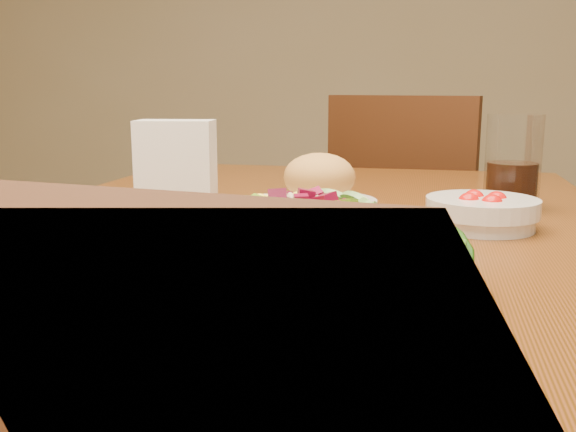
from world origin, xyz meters
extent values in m
cube|color=brown|center=(0.00, 0.00, 0.73)|extent=(0.90, 1.40, 0.04)
cylinder|color=#33180A|center=(-0.39, 0.64, 0.35)|extent=(0.07, 0.07, 0.71)
cylinder|color=#33180A|center=(0.39, 0.64, 0.35)|extent=(0.07, 0.07, 0.71)
cube|color=#33180A|center=(0.16, 1.08, 0.43)|extent=(0.53, 0.53, 0.04)
cylinder|color=#33180A|center=(0.39, 1.20, 0.21)|extent=(0.04, 0.04, 0.41)
cylinder|color=#33180A|center=(0.04, 1.31, 0.21)|extent=(0.04, 0.04, 0.41)
cylinder|color=#33180A|center=(0.28, 0.86, 0.21)|extent=(0.04, 0.04, 0.41)
cylinder|color=#33180A|center=(-0.07, 0.96, 0.21)|extent=(0.04, 0.04, 0.41)
cube|color=#33180A|center=(0.10, 0.89, 0.68)|extent=(0.39, 0.15, 0.46)
cylinder|color=silver|center=(0.05, -0.24, 0.76)|extent=(0.31, 0.31, 0.02)
ellipsoid|color=#0D3304|center=(0.05, -0.24, 0.79)|extent=(0.21, 0.21, 0.05)
cube|color=silver|center=(0.18, -0.27, 0.77)|extent=(0.05, 0.18, 0.01)
cylinder|color=silver|center=(0.01, 0.15, 0.76)|extent=(0.18, 0.18, 0.02)
ellipsoid|color=#B87F46|center=(0.01, 0.15, 0.80)|extent=(0.11, 0.11, 0.07)
cylinder|color=silver|center=(0.25, 0.08, 0.77)|extent=(0.15, 0.15, 0.04)
sphere|color=red|center=(0.26, 0.09, 0.78)|extent=(0.03, 0.03, 0.03)
sphere|color=red|center=(0.24, 0.09, 0.78)|extent=(0.03, 0.03, 0.03)
sphere|color=red|center=(0.23, 0.07, 0.78)|extent=(0.03, 0.03, 0.03)
sphere|color=red|center=(0.26, 0.06, 0.78)|extent=(0.03, 0.03, 0.03)
cylinder|color=silver|center=(0.30, 0.23, 0.82)|extent=(0.08, 0.08, 0.15)
cylinder|color=black|center=(0.30, 0.23, 0.79)|extent=(0.08, 0.08, 0.07)
cube|color=white|center=(-0.18, 0.06, 0.82)|extent=(0.12, 0.07, 0.14)
cube|color=white|center=(-0.18, 0.06, 0.83)|extent=(0.10, 0.06, 0.12)
camera|label=1|loc=(0.17, -0.80, 0.94)|focal=40.00mm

